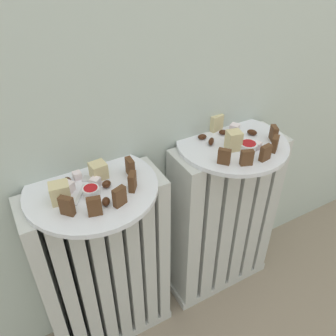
% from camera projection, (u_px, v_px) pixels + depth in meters
% --- Properties ---
extents(radiator_left, '(0.36, 0.13, 0.57)m').
position_uv_depth(radiator_left, '(105.00, 270.00, 0.97)').
color(radiator_left, silver).
rests_on(radiator_left, ground_plane).
extents(radiator_right, '(0.36, 0.13, 0.57)m').
position_uv_depth(radiator_right, '(222.00, 221.00, 1.13)').
color(radiator_right, silver).
rests_on(radiator_right, ground_plane).
extents(plate_left, '(0.31, 0.31, 0.01)m').
position_uv_depth(plate_left, '(91.00, 188.00, 0.80)').
color(plate_left, white).
rests_on(plate_left, radiator_left).
extents(plate_right, '(0.31, 0.31, 0.01)m').
position_uv_depth(plate_right, '(232.00, 143.00, 0.96)').
color(plate_right, white).
rests_on(plate_right, radiator_right).
extents(dark_cake_slice_left_0, '(0.03, 0.03, 0.04)m').
position_uv_depth(dark_cake_slice_left_0, '(67.00, 206.00, 0.71)').
color(dark_cake_slice_left_0, '#56351E').
rests_on(dark_cake_slice_left_0, plate_left).
extents(dark_cake_slice_left_1, '(0.03, 0.02, 0.04)m').
position_uv_depth(dark_cake_slice_left_1, '(94.00, 206.00, 0.71)').
color(dark_cake_slice_left_1, '#56351E').
rests_on(dark_cake_slice_left_1, plate_left).
extents(dark_cake_slice_left_2, '(0.03, 0.02, 0.04)m').
position_uv_depth(dark_cake_slice_left_2, '(120.00, 197.00, 0.73)').
color(dark_cake_slice_left_2, '#56351E').
rests_on(dark_cake_slice_left_2, plate_left).
extents(dark_cake_slice_left_3, '(0.03, 0.03, 0.04)m').
position_uv_depth(dark_cake_slice_left_3, '(132.00, 181.00, 0.78)').
color(dark_cake_slice_left_3, '#56351E').
rests_on(dark_cake_slice_left_3, plate_left).
extents(dark_cake_slice_left_4, '(0.01, 0.03, 0.04)m').
position_uv_depth(dark_cake_slice_left_4, '(130.00, 167.00, 0.82)').
color(dark_cake_slice_left_4, '#56351E').
rests_on(dark_cake_slice_left_4, plate_left).
extents(marble_cake_slice_left_0, '(0.05, 0.04, 0.05)m').
position_uv_depth(marble_cake_slice_left_0, '(60.00, 193.00, 0.74)').
color(marble_cake_slice_left_0, beige).
rests_on(marble_cake_slice_left_0, plate_left).
extents(marble_cake_slice_left_1, '(0.04, 0.04, 0.04)m').
position_uv_depth(marble_cake_slice_left_1, '(98.00, 171.00, 0.81)').
color(marble_cake_slice_left_1, beige).
rests_on(marble_cake_slice_left_1, plate_left).
extents(turkish_delight_left_0, '(0.02, 0.02, 0.02)m').
position_uv_depth(turkish_delight_left_0, '(77.00, 176.00, 0.81)').
color(turkish_delight_left_0, white).
rests_on(turkish_delight_left_0, plate_left).
extents(turkish_delight_left_1, '(0.03, 0.03, 0.02)m').
position_uv_depth(turkish_delight_left_1, '(68.00, 187.00, 0.78)').
color(turkish_delight_left_1, white).
rests_on(turkish_delight_left_1, plate_left).
extents(turkish_delight_left_2, '(0.03, 0.03, 0.02)m').
position_uv_depth(turkish_delight_left_2, '(95.00, 182.00, 0.79)').
color(turkish_delight_left_2, white).
rests_on(turkish_delight_left_2, plate_left).
extents(medjool_date_left_0, '(0.02, 0.03, 0.01)m').
position_uv_depth(medjool_date_left_0, '(68.00, 181.00, 0.80)').
color(medjool_date_left_0, '#3D1E0F').
rests_on(medjool_date_left_0, plate_left).
extents(medjool_date_left_1, '(0.03, 0.03, 0.02)m').
position_uv_depth(medjool_date_left_1, '(106.00, 184.00, 0.79)').
color(medjool_date_left_1, '#3D1E0F').
rests_on(medjool_date_left_1, plate_left).
extents(medjool_date_left_2, '(0.03, 0.03, 0.02)m').
position_uv_depth(medjool_date_left_2, '(106.00, 202.00, 0.74)').
color(medjool_date_left_2, '#3D1E0F').
rests_on(medjool_date_left_2, plate_left).
extents(jam_bowl_left, '(0.04, 0.04, 0.02)m').
position_uv_depth(jam_bowl_left, '(91.00, 191.00, 0.76)').
color(jam_bowl_left, white).
rests_on(jam_bowl_left, plate_left).
extents(dark_cake_slice_right_0, '(0.03, 0.03, 0.04)m').
position_uv_depth(dark_cake_slice_right_0, '(224.00, 157.00, 0.86)').
color(dark_cake_slice_right_0, '#56351E').
rests_on(dark_cake_slice_right_0, plate_right).
extents(dark_cake_slice_right_1, '(0.03, 0.02, 0.04)m').
position_uv_depth(dark_cake_slice_right_1, '(247.00, 158.00, 0.85)').
color(dark_cake_slice_right_1, '#56351E').
rests_on(dark_cake_slice_right_1, plate_right).
extents(dark_cake_slice_right_2, '(0.03, 0.02, 0.04)m').
position_uv_depth(dark_cake_slice_right_2, '(265.00, 153.00, 0.87)').
color(dark_cake_slice_right_2, '#56351E').
rests_on(dark_cake_slice_right_2, plate_right).
extents(dark_cake_slice_right_3, '(0.03, 0.03, 0.04)m').
position_uv_depth(dark_cake_slice_right_3, '(275.00, 144.00, 0.91)').
color(dark_cake_slice_right_3, '#56351E').
rests_on(dark_cake_slice_right_3, plate_right).
extents(dark_cake_slice_right_4, '(0.03, 0.03, 0.04)m').
position_uv_depth(dark_cake_slice_right_4, '(274.00, 133.00, 0.95)').
color(dark_cake_slice_right_4, '#56351E').
rests_on(dark_cake_slice_right_4, plate_right).
extents(marble_cake_slice_right_0, '(0.04, 0.04, 0.05)m').
position_uv_depth(marble_cake_slice_right_0, '(234.00, 140.00, 0.91)').
color(marble_cake_slice_right_0, beige).
rests_on(marble_cake_slice_right_0, plate_right).
extents(marble_cake_slice_right_1, '(0.05, 0.05, 0.05)m').
position_uv_depth(marble_cake_slice_right_1, '(214.00, 122.00, 1.00)').
color(marble_cake_slice_right_1, beige).
rests_on(marble_cake_slice_right_1, plate_right).
extents(turkish_delight_right_0, '(0.03, 0.03, 0.02)m').
position_uv_depth(turkish_delight_right_0, '(235.00, 128.00, 0.99)').
color(turkish_delight_right_0, white).
rests_on(turkish_delight_right_0, plate_right).
extents(turkish_delight_right_1, '(0.03, 0.03, 0.02)m').
position_uv_depth(turkish_delight_right_1, '(234.00, 139.00, 0.95)').
color(turkish_delight_right_1, white).
rests_on(turkish_delight_right_1, plate_right).
extents(turkish_delight_right_2, '(0.02, 0.02, 0.02)m').
position_uv_depth(turkish_delight_right_2, '(257.00, 145.00, 0.92)').
color(turkish_delight_right_2, white).
rests_on(turkish_delight_right_2, plate_right).
extents(medjool_date_right_0, '(0.03, 0.03, 0.02)m').
position_uv_depth(medjool_date_right_0, '(252.00, 132.00, 0.98)').
color(medjool_date_right_0, '#3D1E0F').
rests_on(medjool_date_right_0, plate_right).
extents(medjool_date_right_1, '(0.03, 0.02, 0.02)m').
position_uv_depth(medjool_date_right_1, '(202.00, 137.00, 0.96)').
color(medjool_date_right_1, '#3D1E0F').
rests_on(medjool_date_right_1, plate_right).
extents(medjool_date_right_2, '(0.03, 0.03, 0.01)m').
position_uv_depth(medjool_date_right_2, '(223.00, 132.00, 0.98)').
color(medjool_date_right_2, '#3D1E0F').
rests_on(medjool_date_right_2, plate_right).
extents(medjool_date_right_3, '(0.03, 0.03, 0.02)m').
position_uv_depth(medjool_date_right_3, '(211.00, 141.00, 0.94)').
color(medjool_date_right_3, '#3D1E0F').
rests_on(medjool_date_right_3, plate_right).
extents(jam_bowl_right, '(0.05, 0.05, 0.02)m').
position_uv_depth(jam_bowl_right, '(248.00, 146.00, 0.92)').
color(jam_bowl_right, white).
rests_on(jam_bowl_right, plate_right).
extents(fork, '(0.07, 0.09, 0.00)m').
position_uv_depth(fork, '(83.00, 187.00, 0.79)').
color(fork, silver).
rests_on(fork, plate_left).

